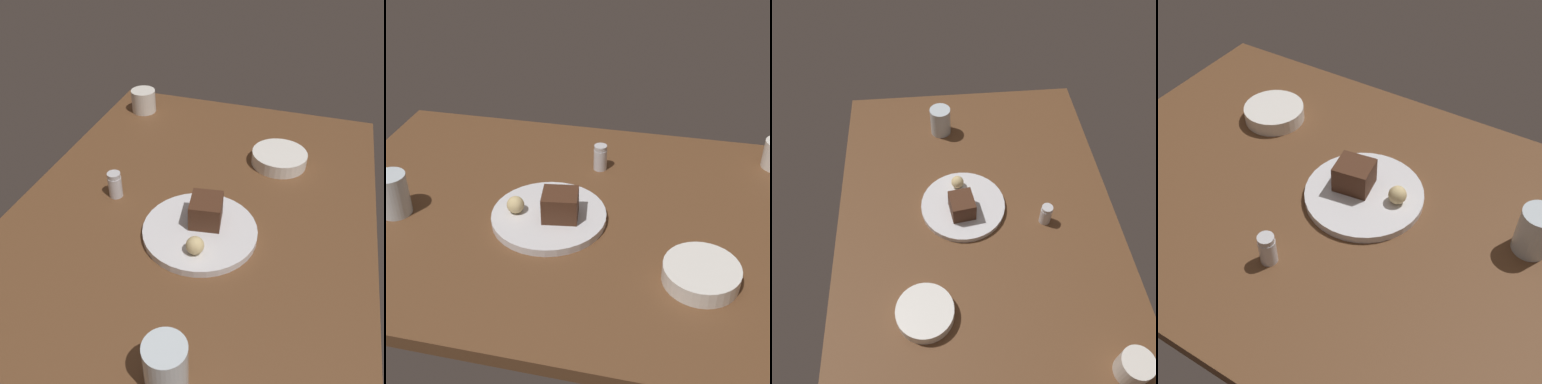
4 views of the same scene
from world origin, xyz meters
TOP-DOWN VIEW (x-y plane):
  - dining_table at (0.00, 0.00)cm, footprint 120.00×84.00cm
  - dessert_plate at (5.22, 4.09)cm, footprint 25.51×25.51cm
  - chocolate_cake_slice at (2.43, 4.64)cm, footprint 8.59×7.95cm
  - bread_roll at (12.48, 5.19)cm, footprint 3.88×3.88cm
  - salt_shaker at (-1.87, -19.81)cm, footprint 3.40×3.40cm
  - water_glass at (39.75, 8.95)cm, footprint 7.07×7.07cm
  - side_bowl at (-28.26, 16.65)cm, footprint 14.86×14.86cm

SIDE VIEW (x-z plane):
  - dining_table at x=0.00cm, z-range 0.00..3.00cm
  - dessert_plate at x=5.22cm, z-range 3.00..4.75cm
  - side_bowl at x=-28.26cm, z-range 3.00..6.59cm
  - salt_shaker at x=-1.87cm, z-range 2.95..9.68cm
  - bread_roll at x=12.48cm, z-range 4.75..8.63cm
  - chocolate_cake_slice at x=2.43cm, z-range 4.75..10.84cm
  - water_glass at x=39.75cm, z-range 3.00..12.94cm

